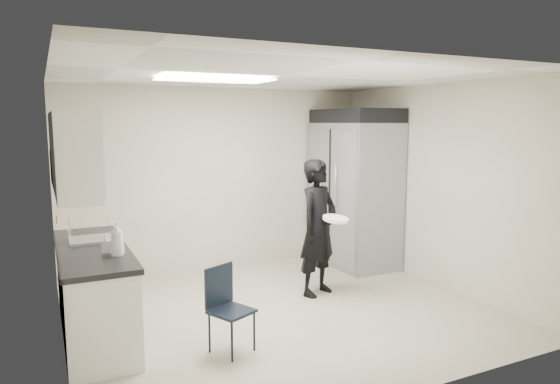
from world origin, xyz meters
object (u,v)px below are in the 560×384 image
commercial_fridge (354,194)px  lower_counter (94,294)px  man_tuxedo (318,228)px  folding_chair (232,312)px

commercial_fridge → lower_counter: bearing=-164.1°
commercial_fridge → man_tuxedo: 1.52m
folding_chair → man_tuxedo: bearing=9.6°
lower_counter → man_tuxedo: 2.65m
folding_chair → lower_counter: bearing=115.9°
man_tuxedo → commercial_fridge: bearing=14.6°
commercial_fridge → man_tuxedo: (-1.17, -0.95, -0.21)m
commercial_fridge → man_tuxedo: commercial_fridge is taller
lower_counter → commercial_fridge: commercial_fridge is taller
lower_counter → commercial_fridge: (3.78, 1.07, 0.62)m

